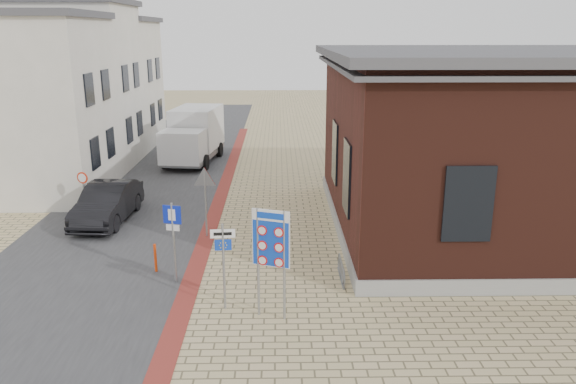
# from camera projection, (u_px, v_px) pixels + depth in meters

# --- Properties ---
(ground) EXTENTS (120.00, 120.00, 0.00)m
(ground) POSITION_uv_depth(u_px,v_px,m) (253.00, 313.00, 15.37)
(ground) COLOR tan
(ground) RESTS_ON ground
(road_strip) EXTENTS (7.00, 60.00, 0.02)m
(road_strip) POSITION_uv_depth(u_px,v_px,m) (161.00, 177.00, 29.68)
(road_strip) COLOR #38383A
(road_strip) RESTS_ON ground
(curb_strip) EXTENTS (0.60, 40.00, 0.02)m
(curb_strip) POSITION_uv_depth(u_px,v_px,m) (218.00, 204.00, 24.94)
(curb_strip) COLOR maroon
(curb_strip) RESTS_ON ground
(brick_building) EXTENTS (13.00, 13.00, 6.80)m
(brick_building) POSITION_uv_depth(u_px,v_px,m) (496.00, 139.00, 21.28)
(brick_building) COLOR gray
(brick_building) RESTS_ON ground
(townhouse_near) EXTENTS (7.40, 6.40, 8.30)m
(townhouse_near) POSITION_uv_depth(u_px,v_px,m) (22.00, 106.00, 25.56)
(townhouse_near) COLOR beige
(townhouse_near) RESTS_ON ground
(townhouse_mid) EXTENTS (7.40, 6.40, 9.10)m
(townhouse_mid) POSITION_uv_depth(u_px,v_px,m) (68.00, 85.00, 31.21)
(townhouse_mid) COLOR beige
(townhouse_mid) RESTS_ON ground
(townhouse_far) EXTENTS (7.40, 6.40, 8.30)m
(townhouse_far) POSITION_uv_depth(u_px,v_px,m) (101.00, 82.00, 37.09)
(townhouse_far) COLOR beige
(townhouse_far) RESTS_ON ground
(bike_rack) EXTENTS (0.08, 1.80, 0.60)m
(bike_rack) POSITION_uv_depth(u_px,v_px,m) (341.00, 271.00, 17.46)
(bike_rack) COLOR slate
(bike_rack) RESTS_ON ground
(sedan) EXTENTS (1.88, 4.77, 1.55)m
(sedan) POSITION_uv_depth(u_px,v_px,m) (107.00, 203.00, 22.59)
(sedan) COLOR black
(sedan) RESTS_ON ground
(box_truck) EXTENTS (3.11, 6.18, 3.10)m
(box_truck) POSITION_uv_depth(u_px,v_px,m) (194.00, 135.00, 32.68)
(box_truck) COLOR slate
(box_truck) RESTS_ON ground
(border_sign) EXTENTS (0.99, 0.39, 3.04)m
(border_sign) POSITION_uv_depth(u_px,v_px,m) (271.00, 241.00, 14.58)
(border_sign) COLOR gray
(border_sign) RESTS_ON ground
(essen_sign) EXTENTS (0.67, 0.09, 2.49)m
(essen_sign) POSITION_uv_depth(u_px,v_px,m) (223.00, 253.00, 15.19)
(essen_sign) COLOR gray
(essen_sign) RESTS_ON ground
(parking_sign) EXTENTS (0.56, 0.18, 2.56)m
(parking_sign) POSITION_uv_depth(u_px,v_px,m) (173.00, 229.00, 16.77)
(parking_sign) COLOR gray
(parking_sign) RESTS_ON ground
(yield_sign) EXTENTS (0.93, 0.08, 2.63)m
(yield_sign) POSITION_uv_depth(u_px,v_px,m) (205.00, 185.00, 20.54)
(yield_sign) COLOR gray
(yield_sign) RESTS_ON ground
(speed_sign) EXTENTS (0.47, 0.16, 2.03)m
(speed_sign) POSITION_uv_depth(u_px,v_px,m) (84.00, 189.00, 22.57)
(speed_sign) COLOR gray
(speed_sign) RESTS_ON ground
(bollard) EXTENTS (0.11, 0.11, 0.95)m
(bollard) POSITION_uv_depth(u_px,v_px,m) (155.00, 258.00, 17.87)
(bollard) COLOR red
(bollard) RESTS_ON ground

